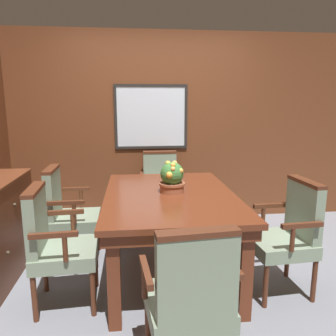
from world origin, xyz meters
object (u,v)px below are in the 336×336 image
(chair_head_near, at_px, (190,296))
(chair_right_near, at_px, (288,232))
(dining_table, at_px, (170,204))
(chair_left_far, at_px, (67,210))
(chair_left_near, at_px, (55,242))
(potted_plant, at_px, (172,178))
(chair_head_far, at_px, (161,186))

(chair_head_near, relative_size, chair_right_near, 1.00)
(dining_table, bearing_deg, chair_right_near, -22.02)
(chair_left_far, bearing_deg, chair_left_near, -177.10)
(chair_left_far, bearing_deg, chair_right_near, -112.40)
(chair_head_near, relative_size, chair_left_near, 1.00)
(potted_plant, bearing_deg, chair_left_far, 162.03)
(chair_left_far, bearing_deg, dining_table, -111.64)
(chair_right_near, xyz_separation_m, chair_head_far, (-0.92, 1.59, 0.00))
(chair_left_far, relative_size, potted_plant, 3.32)
(chair_left_far, xyz_separation_m, chair_head_far, (1.00, 0.84, 0.00))
(chair_head_near, bearing_deg, chair_left_far, -63.84)
(chair_right_near, distance_m, chair_head_far, 1.83)
(chair_head_far, distance_m, potted_plant, 1.23)
(chair_head_far, bearing_deg, dining_table, -91.76)
(chair_head_far, bearing_deg, chair_left_near, -121.69)
(chair_right_near, bearing_deg, dining_table, -116.10)
(chair_left_far, distance_m, chair_right_near, 2.06)
(chair_left_far, xyz_separation_m, chair_left_near, (0.05, -0.74, 0.00))
(chair_left_far, height_order, chair_left_near, same)
(dining_table, relative_size, chair_left_near, 1.72)
(dining_table, xyz_separation_m, chair_left_near, (-0.93, -0.38, -0.15))
(dining_table, relative_size, chair_head_near, 1.72)
(chair_head_near, xyz_separation_m, potted_plant, (0.04, 1.23, 0.38))
(chair_left_near, bearing_deg, chair_right_near, -93.65)
(dining_table, xyz_separation_m, chair_right_near, (0.94, -0.38, -0.15))
(chair_left_near, bearing_deg, chair_left_far, 0.51)
(chair_left_far, height_order, chair_head_far, same)
(dining_table, height_order, chair_left_near, chair_left_near)
(chair_right_near, xyz_separation_m, potted_plant, (-0.92, 0.42, 0.38))
(chair_head_far, bearing_deg, chair_right_near, -60.65)
(chair_head_near, distance_m, chair_head_far, 2.39)
(chair_head_far, bearing_deg, chair_head_near, -91.76)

